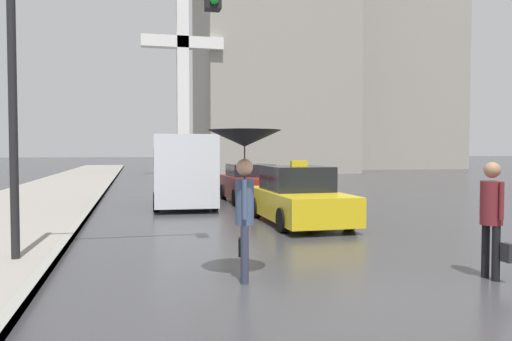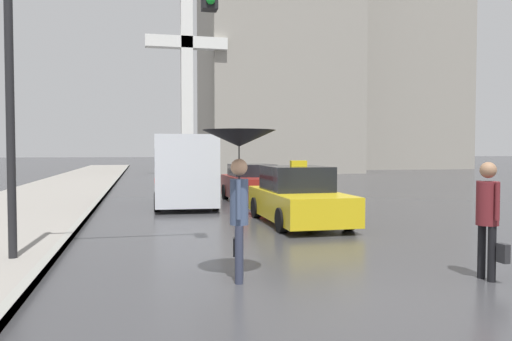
{
  "view_description": "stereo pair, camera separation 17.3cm",
  "coord_description": "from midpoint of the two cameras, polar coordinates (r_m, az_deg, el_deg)",
  "views": [
    {
      "loc": [
        -2.94,
        -5.71,
        1.96
      ],
      "look_at": [
        0.4,
        8.02,
        1.4
      ],
      "focal_mm": 35.0,
      "sensor_mm": 36.0,
      "label": 1
    },
    {
      "loc": [
        -2.77,
        -5.75,
        1.96
      ],
      "look_at": [
        0.4,
        8.02,
        1.4
      ],
      "focal_mm": 35.0,
      "sensor_mm": 36.0,
      "label": 2
    }
  ],
  "objects": [
    {
      "name": "building_tower_near",
      "position": [
        48.3,
        1.46,
        15.27
      ],
      "size": [
        13.03,
        12.42,
        25.64
      ],
      "color": "gray",
      "rests_on": "ground_plane"
    },
    {
      "name": "building_tower_far",
      "position": [
        58.02,
        14.33,
        12.84
      ],
      "size": [
        15.83,
        8.23,
        25.33
      ],
      "color": "gray",
      "rests_on": "ground_plane"
    },
    {
      "name": "traffic_light",
      "position": [
        9.29,
        -17.87,
        14.23
      ],
      "size": [
        3.57,
        0.38,
        5.61
      ],
      "color": "black",
      "rests_on": "ground_plane"
    },
    {
      "name": "pedestrian_with_umbrella",
      "position": [
        7.4,
        -1.98,
        1.52
      ],
      "size": [
        1.09,
        1.09,
        2.27
      ],
      "rotation": [
        0.0,
        0.0,
        1.34
      ],
      "color": "#2D3347",
      "rests_on": "ground_plane"
    },
    {
      "name": "monument_cross",
      "position": [
        39.85,
        -8.5,
        11.18
      ],
      "size": [
        6.31,
        0.9,
        14.35
      ],
      "color": "white",
      "rests_on": "ground_plane"
    },
    {
      "name": "ground_plane",
      "position": [
        6.69,
        12.64,
        -14.82
      ],
      "size": [
        300.0,
        300.0,
        0.0
      ],
      "primitive_type": "plane",
      "color": "#38383A"
    },
    {
      "name": "taxi",
      "position": [
        13.53,
        4.46,
        -3.11
      ],
      "size": [
        1.91,
        4.42,
        1.7
      ],
      "rotation": [
        0.0,
        0.0,
        3.14
      ],
      "color": "gold",
      "rests_on": "ground_plane"
    },
    {
      "name": "ambulance_van",
      "position": [
        17.9,
        -8.53,
        0.37
      ],
      "size": [
        2.29,
        5.12,
        2.48
      ],
      "rotation": [
        0.0,
        0.0,
        3.09
      ],
      "color": "silver",
      "rests_on": "ground_plane"
    },
    {
      "name": "pedestrian_man",
      "position": [
        8.36,
        24.84,
        -4.2
      ],
      "size": [
        0.34,
        0.61,
        1.79
      ],
      "rotation": [
        0.0,
        0.0,
        -1.54
      ],
      "color": "black",
      "rests_on": "ground_plane"
    },
    {
      "name": "sedan_red",
      "position": [
        19.12,
        -0.84,
        -1.58
      ],
      "size": [
        1.91,
        4.14,
        1.44
      ],
      "rotation": [
        0.0,
        0.0,
        3.14
      ],
      "color": "maroon",
      "rests_on": "ground_plane"
    }
  ]
}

